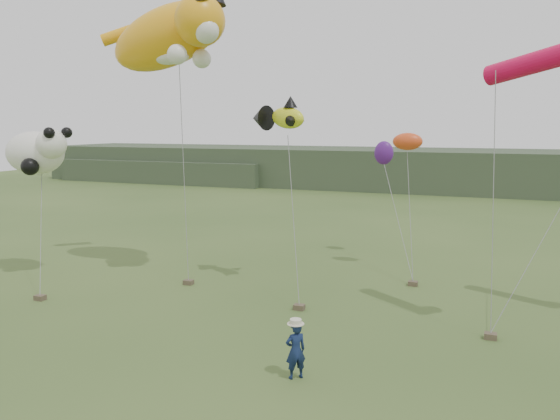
{
  "coord_description": "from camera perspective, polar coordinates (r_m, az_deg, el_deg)",
  "views": [
    {
      "loc": [
        4.91,
        -12.93,
        6.45
      ],
      "look_at": [
        -1.23,
        3.0,
        3.8
      ],
      "focal_mm": 35.0,
      "sensor_mm": 36.0,
      "label": 1
    }
  ],
  "objects": [
    {
      "name": "ground",
      "position": [
        15.26,
        0.27,
        -16.16
      ],
      "size": [
        120.0,
        120.0,
        0.0
      ],
      "primitive_type": "plane",
      "color": "#385123",
      "rests_on": "ground"
    },
    {
      "name": "festival_attendant",
      "position": [
        14.41,
        1.64,
        -14.47
      ],
      "size": [
        0.65,
        0.63,
        1.5
      ],
      "primitive_type": "imported",
      "rotation": [
        0.0,
        0.0,
        3.86
      ],
      "color": "#121F44",
      "rests_on": "ground"
    },
    {
      "name": "headland",
      "position": [
        58.35,
        13.15,
        4.14
      ],
      "size": [
        90.0,
        13.0,
        4.0
      ],
      "color": "#2D3D28",
      "rests_on": "ground"
    },
    {
      "name": "fish_kite",
      "position": [
        21.64,
        -0.27,
        9.68
      ],
      "size": [
        2.74,
        1.8,
        1.33
      ],
      "color": "yellow",
      "rests_on": "ground"
    },
    {
      "name": "cat_kite",
      "position": [
        23.94,
        -11.04,
        17.55
      ],
      "size": [
        7.02,
        3.75,
        3.84
      ],
      "color": "orange",
      "rests_on": "ground"
    },
    {
      "name": "panda_kite",
      "position": [
        25.16,
        -24.03,
        5.55
      ],
      "size": [
        3.21,
        2.08,
        2.0
      ],
      "color": "white",
      "rests_on": "ground"
    },
    {
      "name": "sandbag_anchors",
      "position": [
        20.42,
        -0.11,
        -9.31
      ],
      "size": [
        16.08,
        7.19,
        0.19
      ],
      "color": "brown",
      "rests_on": "ground"
    },
    {
      "name": "misc_kites",
      "position": [
        25.71,
        11.99,
        6.44
      ],
      "size": [
        2.55,
        2.99,
        1.57
      ],
      "color": "#DA451A",
      "rests_on": "ground"
    }
  ]
}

